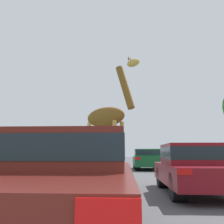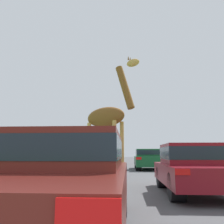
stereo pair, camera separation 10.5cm
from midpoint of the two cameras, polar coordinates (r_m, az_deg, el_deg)
name	(u,v)px [view 1 (the left image)]	position (r m, az deg, el deg)	size (l,w,h in m)	color
road	(122,163)	(29.27, 2.38, -12.25)	(7.94, 120.00, 0.00)	#4C4C4F
giraffe_near_road	(108,119)	(9.64, -1.27, -1.72)	(2.40, 1.79, 4.95)	tan
car_lead_maroon	(68,181)	(3.45, -11.42, -15.99)	(1.72, 4.33, 1.41)	#561914
car_queue_right	(147,159)	(18.09, 8.26, -11.04)	(1.98, 4.54, 1.48)	#144C28
car_queue_left	(79,160)	(17.26, -8.04, -11.28)	(1.94, 4.10, 1.34)	navy
car_far_ahead	(104,158)	(26.70, -2.06, -10.89)	(1.83, 3.99, 1.37)	black
car_verge_right	(96,159)	(22.00, -3.95, -11.15)	(1.71, 4.25, 1.30)	silver
car_rear_follower	(193,167)	(7.50, 18.49, -12.38)	(1.77, 4.01, 1.42)	maroon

